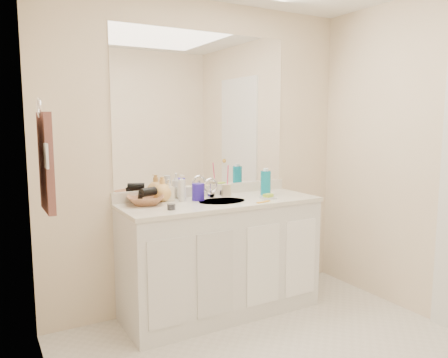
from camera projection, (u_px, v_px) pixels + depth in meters
name	position (u px, v px, depth m)	size (l,w,h in m)	color
wall_back	(204.00, 156.00, 3.49)	(2.60, 0.02, 2.40)	beige
wall_left	(61.00, 191.00, 1.73)	(0.02, 2.60, 2.40)	beige
vanity_cabinet	(221.00, 259.00, 3.35)	(1.50, 0.55, 0.85)	silver
countertop	(221.00, 202.00, 3.30)	(1.52, 0.57, 0.03)	silver
backsplash	(205.00, 191.00, 3.51)	(1.52, 0.03, 0.08)	beige
sink_basin	(222.00, 203.00, 3.28)	(0.37, 0.37, 0.02)	beige
faucet	(211.00, 190.00, 3.42)	(0.02, 0.02, 0.11)	silver
mirror	(204.00, 110.00, 3.44)	(1.48, 0.01, 1.20)	white
blue_mug	(198.00, 192.00, 3.29)	(0.09, 0.09, 0.13)	#27179F
tan_cup	(227.00, 190.00, 3.48)	(0.07, 0.07, 0.09)	#C6B58B
toothbrush	(228.00, 177.00, 3.47)	(0.01, 0.01, 0.20)	#F54074
mouthwash_bottle	(266.00, 183.00, 3.53)	(0.08, 0.08, 0.20)	#0C7F99
soap_dish	(268.00, 198.00, 3.38)	(0.11, 0.09, 0.01)	silver
green_soap	(268.00, 195.00, 3.37)	(0.07, 0.05, 0.03)	#A7CD32
orange_comb	(264.00, 202.00, 3.23)	(0.13, 0.03, 0.01)	orange
dark_jar	(171.00, 207.00, 2.95)	(0.05, 0.05, 0.04)	#2B2B31
extra_white_bottle	(182.00, 190.00, 3.26)	(0.05, 0.05, 0.16)	silver
soap_bottle_white	(181.00, 187.00, 3.35)	(0.07, 0.07, 0.19)	white
soap_bottle_cream	(169.00, 190.00, 3.28)	(0.07, 0.07, 0.16)	beige
soap_bottle_yellow	(162.00, 189.00, 3.26)	(0.14, 0.14, 0.18)	#E0A957
wicker_basket	(146.00, 200.00, 3.13)	(0.27, 0.27, 0.07)	#925A3B
hair_dryer	(148.00, 192.00, 3.13)	(0.06, 0.06, 0.13)	black
towel_ring	(39.00, 107.00, 2.37)	(0.11, 0.11, 0.01)	silver
hand_towel	(46.00, 162.00, 2.42)	(0.04, 0.32, 0.55)	#512F2B
switch_plate	(46.00, 156.00, 2.23)	(0.01, 0.09, 0.13)	silver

